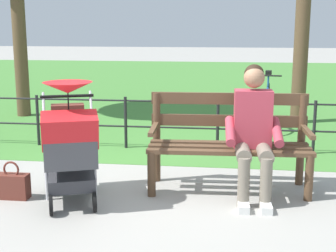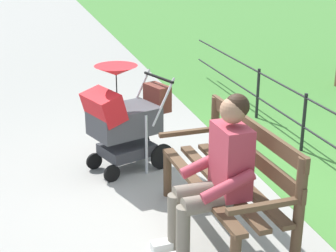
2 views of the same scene
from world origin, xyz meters
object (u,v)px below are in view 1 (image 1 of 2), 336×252
Objects in this scene: park_bench at (229,138)px; person_on_bench at (253,128)px; bicycle at (267,104)px; stroller at (70,141)px; handbag at (12,185)px.

person_on_bench is at bearing 135.99° from park_bench.
bicycle is (-0.36, -3.38, -0.31)m from person_on_bench.
stroller is 3.11× the size of handbag.
person_on_bench is (-0.23, 0.22, 0.15)m from park_bench.
handbag is at bearing 8.84° from person_on_bench.
stroller is at bearing 23.20° from park_bench.
person_on_bench is 2.38m from handbag.
bicycle is at bearing -96.16° from person_on_bench.
handbag is at bearing 15.71° from park_bench.
stroller is 0.69× the size of bicycle.
person_on_bench reaches higher than bicycle.
person_on_bench is at bearing 83.84° from bicycle.
person_on_bench is at bearing -171.16° from handbag.
stroller reaches higher than bicycle.
bicycle is (-0.60, -3.15, -0.16)m from park_bench.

